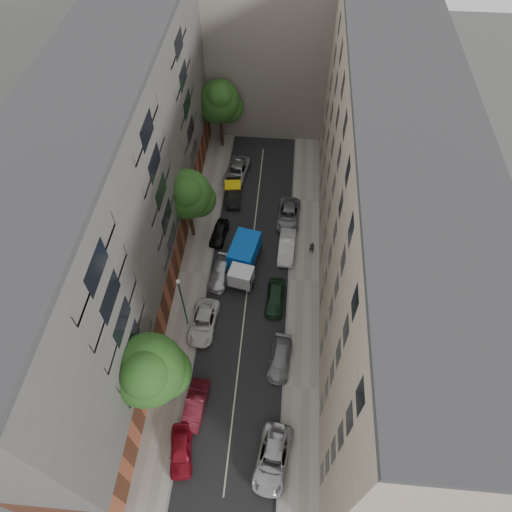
# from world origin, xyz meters

# --- Properties ---
(ground) EXTENTS (120.00, 120.00, 0.00)m
(ground) POSITION_xyz_m (0.00, 0.00, 0.00)
(ground) COLOR #4C4C49
(ground) RESTS_ON ground
(road_surface) EXTENTS (8.00, 44.00, 0.02)m
(road_surface) POSITION_xyz_m (0.00, 0.00, 0.01)
(road_surface) COLOR black
(road_surface) RESTS_ON ground
(sidewalk_left) EXTENTS (3.00, 44.00, 0.15)m
(sidewalk_left) POSITION_xyz_m (-5.50, 0.00, 0.07)
(sidewalk_left) COLOR gray
(sidewalk_left) RESTS_ON ground
(sidewalk_right) EXTENTS (3.00, 44.00, 0.15)m
(sidewalk_right) POSITION_xyz_m (5.50, 0.00, 0.07)
(sidewalk_right) COLOR gray
(sidewalk_right) RESTS_ON ground
(building_left) EXTENTS (8.00, 44.00, 20.00)m
(building_left) POSITION_xyz_m (-11.00, 0.00, 10.00)
(building_left) COLOR #504D4B
(building_left) RESTS_ON ground
(building_right) EXTENTS (8.00, 44.00, 20.00)m
(building_right) POSITION_xyz_m (11.00, 0.00, 10.00)
(building_right) COLOR #BAA891
(building_right) RESTS_ON ground
(building_endcap) EXTENTS (18.00, 12.00, 18.00)m
(building_endcap) POSITION_xyz_m (0.00, 28.00, 9.00)
(building_endcap) COLOR gray
(building_endcap) RESTS_ON ground
(tarp_truck) EXTENTS (3.44, 6.36, 2.76)m
(tarp_truck) POSITION_xyz_m (-0.60, 1.15, 1.52)
(tarp_truck) COLOR black
(tarp_truck) RESTS_ON ground
(car_left_0) EXTENTS (2.32, 4.36, 1.41)m
(car_left_0) POSITION_xyz_m (-3.60, -17.00, 0.71)
(car_left_0) COLOR maroon
(car_left_0) RESTS_ON ground
(car_left_1) EXTENTS (1.90, 4.43, 1.42)m
(car_left_1) POSITION_xyz_m (-3.06, -13.40, 0.71)
(car_left_1) COLOR #4F0F19
(car_left_1) RESTS_ON ground
(car_left_2) EXTENTS (2.59, 5.09, 1.38)m
(car_left_2) POSITION_xyz_m (-3.60, -5.80, 0.69)
(car_left_2) COLOR silver
(car_left_2) RESTS_ON ground
(car_left_3) EXTENTS (2.44, 4.62, 1.28)m
(car_left_3) POSITION_xyz_m (-2.80, -0.20, 0.64)
(car_left_3) COLOR #B3B4B8
(car_left_3) RESTS_ON ground
(car_left_4) EXTENTS (1.99, 3.92, 1.28)m
(car_left_4) POSITION_xyz_m (-3.60, 5.00, 0.64)
(car_left_4) COLOR black
(car_left_4) RESTS_ON ground
(car_left_5) EXTENTS (2.11, 4.73, 1.51)m
(car_left_5) POSITION_xyz_m (-2.80, 11.00, 0.75)
(car_left_5) COLOR black
(car_left_5) RESTS_ON ground
(car_left_6) EXTENTS (3.19, 5.58, 1.47)m
(car_left_6) POSITION_xyz_m (-2.80, 14.60, 0.73)
(car_left_6) COLOR #BABBBF
(car_left_6) RESTS_ON ground
(car_right_0) EXTENTS (3.20, 5.67, 1.49)m
(car_right_0) POSITION_xyz_m (3.44, -17.00, 0.75)
(car_right_0) COLOR #B1B1B6
(car_right_0) RESTS_ON ground
(car_right_1) EXTENTS (2.21, 4.54, 1.27)m
(car_right_1) POSITION_xyz_m (3.60, -8.80, 0.64)
(car_right_1) COLOR gray
(car_right_1) RESTS_ON ground
(car_right_2) EXTENTS (1.92, 4.38, 1.47)m
(car_right_2) POSITION_xyz_m (2.80, -2.60, 0.73)
(car_right_2) COLOR black
(car_right_2) RESTS_ON ground
(car_right_3) EXTENTS (1.76, 4.63, 1.51)m
(car_right_3) POSITION_xyz_m (3.60, 3.60, 0.75)
(car_right_3) COLOR silver
(car_right_3) RESTS_ON ground
(car_right_4) EXTENTS (2.61, 5.19, 1.41)m
(car_right_4) POSITION_xyz_m (3.60, 8.14, 0.70)
(car_right_4) COLOR slate
(car_right_4) RESTS_ON ground
(tree_near) EXTENTS (5.56, 5.33, 9.82)m
(tree_near) POSITION_xyz_m (-5.67, -13.46, 6.81)
(tree_near) COLOR #382619
(tree_near) RESTS_ON sidewalk_left
(tree_mid) EXTENTS (5.18, 4.90, 8.66)m
(tree_mid) POSITION_xyz_m (-6.30, 4.89, 5.97)
(tree_mid) COLOR #382619
(tree_mid) RESTS_ON sidewalk_left
(tree_far) EXTENTS (5.17, 4.88, 9.04)m
(tree_far) POSITION_xyz_m (-5.13, 19.89, 6.29)
(tree_far) COLOR #382619
(tree_far) RESTS_ON sidewalk_left
(lamp_post) EXTENTS (0.36, 0.36, 7.00)m
(lamp_post) POSITION_xyz_m (-5.13, -5.70, 4.41)
(lamp_post) COLOR #164F27
(lamp_post) RESTS_ON sidewalk_left
(pedestrian) EXTENTS (0.62, 0.47, 1.54)m
(pedestrian) POSITION_xyz_m (6.17, 3.61, 0.92)
(pedestrian) COLOR black
(pedestrian) RESTS_ON sidewalk_right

